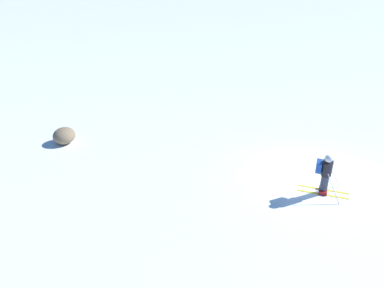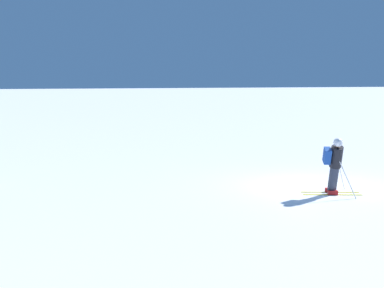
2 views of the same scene
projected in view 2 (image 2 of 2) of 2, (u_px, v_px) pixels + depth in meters
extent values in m
plane|color=white|center=(313.00, 187.00, 16.72)|extent=(300.00, 300.00, 0.00)
cube|color=yellow|center=(333.00, 195.00, 15.53)|extent=(0.60, 1.66, 0.01)
cube|color=yellow|center=(330.00, 192.00, 15.89)|extent=(0.60, 1.66, 0.01)
cube|color=#B21919|center=(333.00, 193.00, 15.52)|extent=(0.22, 0.31, 0.12)
cube|color=#B21919|center=(330.00, 190.00, 15.88)|extent=(0.22, 0.31, 0.12)
cylinder|color=#2D3342|center=(333.00, 178.00, 15.46)|extent=(0.59, 0.41, 0.84)
cylinder|color=black|center=(336.00, 157.00, 15.12)|extent=(0.62, 0.49, 0.71)
sphere|color=tan|center=(338.00, 143.00, 14.92)|extent=(0.35, 0.31, 0.29)
sphere|color=silver|center=(338.00, 142.00, 14.90)|extent=(0.40, 0.35, 0.34)
cube|color=#194293|center=(327.00, 156.00, 15.11)|extent=(0.45, 0.30, 0.51)
cylinder|color=#B7B7BC|center=(348.00, 180.00, 15.01)|extent=(0.17, 0.51, 1.07)
cylinder|color=#B7B7BC|center=(340.00, 172.00, 15.82)|extent=(0.70, 0.77, 1.23)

